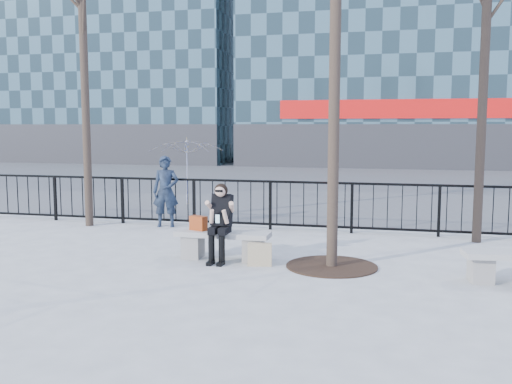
# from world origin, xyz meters

# --- Properties ---
(ground) EXTENTS (120.00, 120.00, 0.00)m
(ground) POSITION_xyz_m (0.00, 0.00, 0.00)
(ground) COLOR gray
(ground) RESTS_ON ground
(street_surface) EXTENTS (60.00, 23.00, 0.01)m
(street_surface) POSITION_xyz_m (0.00, 15.00, 0.00)
(street_surface) COLOR #474747
(street_surface) RESTS_ON ground
(railing) EXTENTS (14.00, 0.06, 1.10)m
(railing) POSITION_xyz_m (0.00, 3.00, 0.55)
(railing) COLOR black
(railing) RESTS_ON ground
(tree_left) EXTENTS (2.80, 2.80, 6.50)m
(tree_left) POSITION_xyz_m (-4.00, 2.50, 4.86)
(tree_left) COLOR black
(tree_left) RESTS_ON ground
(tree_grate) EXTENTS (1.50, 1.50, 0.02)m
(tree_grate) POSITION_xyz_m (1.90, -0.10, 0.01)
(tree_grate) COLOR black
(tree_grate) RESTS_ON ground
(bench_main) EXTENTS (1.65, 0.46, 0.49)m
(bench_main) POSITION_xyz_m (0.00, 0.00, 0.30)
(bench_main) COLOR gray
(bench_main) RESTS_ON ground
(seated_woman) EXTENTS (0.50, 0.64, 1.34)m
(seated_woman) POSITION_xyz_m (0.00, -0.16, 0.67)
(seated_woman) COLOR black
(seated_woman) RESTS_ON ground
(handbag) EXTENTS (0.34, 0.25, 0.25)m
(handbag) POSITION_xyz_m (-0.45, 0.02, 0.62)
(handbag) COLOR #953612
(handbag) RESTS_ON bench_main
(shopping_bag) EXTENTS (0.42, 0.22, 0.38)m
(shopping_bag) POSITION_xyz_m (0.73, -0.29, 0.19)
(shopping_bag) COLOR tan
(shopping_bag) RESTS_ON ground
(standing_man) EXTENTS (0.67, 0.52, 1.63)m
(standing_man) POSITION_xyz_m (-2.21, 2.80, 0.82)
(standing_man) COLOR black
(standing_man) RESTS_ON ground
(vendor_umbrella) EXTENTS (2.84, 2.86, 1.98)m
(vendor_umbrella) POSITION_xyz_m (-2.96, 6.24, 0.99)
(vendor_umbrella) COLOR gold
(vendor_umbrella) RESTS_ON ground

